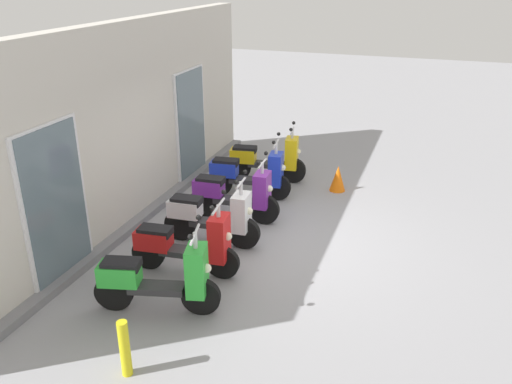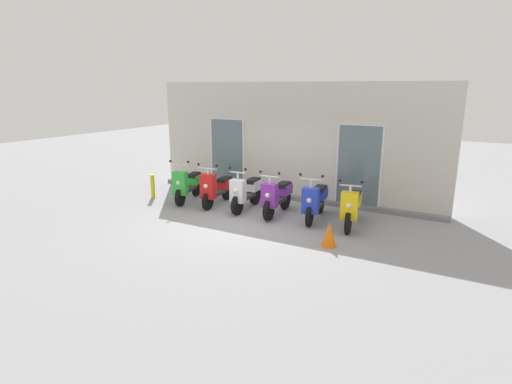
# 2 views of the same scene
# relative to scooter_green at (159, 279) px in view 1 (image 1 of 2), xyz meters

# --- Properties ---
(ground_plane) EXTENTS (40.00, 40.00, 0.00)m
(ground_plane) POSITION_rel_scooter_green_xyz_m (2.39, -0.84, -0.50)
(ground_plane) COLOR #939399
(storefront_facade) EXTENTS (9.02, 0.50, 3.39)m
(storefront_facade) POSITION_rel_scooter_green_xyz_m (2.39, 1.86, 1.14)
(storefront_facade) COLOR beige
(storefront_facade) RESTS_ON ground_plane
(scooter_green) EXTENTS (0.76, 1.63, 1.30)m
(scooter_green) POSITION_rel_scooter_green_xyz_m (0.00, 0.00, 0.00)
(scooter_green) COLOR black
(scooter_green) RESTS_ON ground_plane
(scooter_red) EXTENTS (0.62, 1.65, 1.27)m
(scooter_red) POSITION_rel_scooter_green_xyz_m (0.97, 0.08, -0.01)
(scooter_red) COLOR black
(scooter_red) RESTS_ON ground_plane
(scooter_white) EXTENTS (0.52, 1.62, 1.25)m
(scooter_white) POSITION_rel_scooter_green_xyz_m (1.92, 0.10, -0.01)
(scooter_white) COLOR black
(scooter_white) RESTS_ON ground_plane
(scooter_purple) EXTENTS (0.56, 1.66, 1.25)m
(scooter_purple) POSITION_rel_scooter_green_xyz_m (2.87, 0.09, 0.00)
(scooter_purple) COLOR black
(scooter_purple) RESTS_ON ground_plane
(scooter_blue) EXTENTS (0.62, 1.66, 1.28)m
(scooter_blue) POSITION_rel_scooter_green_xyz_m (3.89, 0.18, 0.01)
(scooter_blue) COLOR black
(scooter_blue) RESTS_ON ground_plane
(scooter_yellow) EXTENTS (0.63, 1.68, 1.25)m
(scooter_yellow) POSITION_rel_scooter_green_xyz_m (4.83, 0.14, -0.01)
(scooter_yellow) COLOR black
(scooter_yellow) RESTS_ON ground_plane
(curb_bollard) EXTENTS (0.12, 0.12, 0.70)m
(curb_bollard) POSITION_rel_scooter_green_xyz_m (-1.17, -0.22, -0.15)
(curb_bollard) COLOR yellow
(curb_bollard) RESTS_ON ground_plane
(traffic_cone) EXTENTS (0.32, 0.32, 0.52)m
(traffic_cone) POSITION_rel_scooter_green_xyz_m (4.81, -1.36, -0.24)
(traffic_cone) COLOR orange
(traffic_cone) RESTS_ON ground_plane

